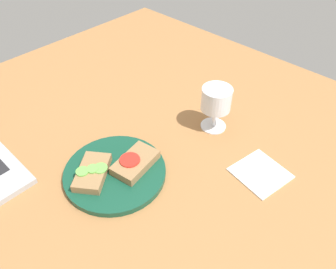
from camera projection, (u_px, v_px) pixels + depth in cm
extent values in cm
cube|color=#9E6B3D|center=(135.00, 160.00, 84.96)|extent=(140.00, 140.00, 3.00)
cylinder|color=#144733|center=(115.00, 172.00, 78.73)|extent=(24.48, 24.48, 1.53)
cube|color=#937047|center=(92.00, 172.00, 76.43)|extent=(12.86, 11.80, 2.03)
cylinder|color=#6BB74C|center=(93.00, 169.00, 75.57)|extent=(2.78, 2.78, 0.43)
cylinder|color=#6BB74C|center=(82.00, 171.00, 75.00)|extent=(2.99, 2.99, 0.40)
cylinder|color=#6BB74C|center=(100.00, 168.00, 75.89)|extent=(3.32, 3.32, 0.31)
cube|color=#937047|center=(135.00, 163.00, 78.58)|extent=(12.36, 8.45, 2.21)
cylinder|color=red|center=(130.00, 160.00, 77.45)|extent=(4.88, 4.88, 0.40)
cylinder|color=red|center=(132.00, 160.00, 77.45)|extent=(3.81, 3.81, 0.43)
cylinder|color=white|center=(213.00, 126.00, 92.32)|extent=(7.12, 7.12, 0.40)
cylinder|color=white|center=(214.00, 117.00, 90.16)|extent=(0.82, 0.82, 6.03)
cylinder|color=white|center=(216.00, 99.00, 86.02)|extent=(8.08, 8.08, 6.27)
cylinder|color=white|center=(216.00, 103.00, 86.89)|extent=(7.43, 7.43, 3.68)
cube|color=white|center=(260.00, 173.00, 79.31)|extent=(13.45, 13.53, 0.40)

